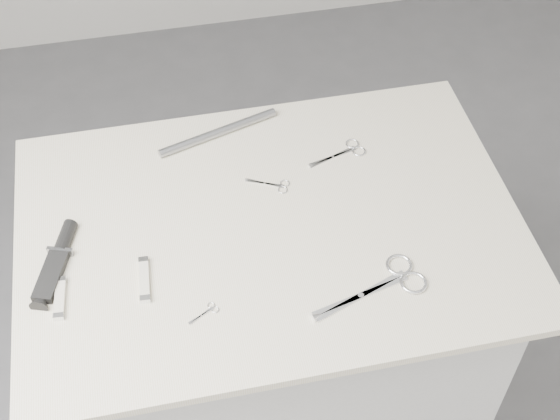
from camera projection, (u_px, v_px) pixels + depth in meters
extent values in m
cube|color=silver|center=(272.00, 348.00, 1.90)|extent=(0.90, 0.60, 0.90)
cube|color=beige|center=(270.00, 227.00, 1.56)|extent=(1.00, 0.70, 0.02)
cube|color=silver|center=(361.00, 296.00, 1.43)|extent=(0.20, 0.09, 0.00)
cylinder|color=silver|center=(361.00, 295.00, 1.43)|extent=(0.01, 0.01, 0.01)
torus|color=silver|center=(399.00, 265.00, 1.48)|extent=(0.05, 0.05, 0.01)
torus|color=silver|center=(413.00, 283.00, 1.45)|extent=(0.05, 0.05, 0.01)
cube|color=silver|center=(333.00, 157.00, 1.67)|extent=(0.11, 0.05, 0.00)
cylinder|color=silver|center=(333.00, 157.00, 1.67)|extent=(0.01, 0.01, 0.00)
torus|color=silver|center=(352.00, 144.00, 1.70)|extent=(0.03, 0.03, 0.00)
torus|color=silver|center=(359.00, 151.00, 1.69)|extent=(0.03, 0.03, 0.00)
cube|color=silver|center=(265.00, 183.00, 1.62)|extent=(0.08, 0.05, 0.00)
cylinder|color=silver|center=(265.00, 183.00, 1.62)|extent=(0.00, 0.00, 0.00)
torus|color=silver|center=(285.00, 183.00, 1.62)|extent=(0.02, 0.02, 0.00)
torus|color=silver|center=(283.00, 190.00, 1.61)|extent=(0.02, 0.02, 0.00)
cube|color=silver|center=(201.00, 316.00, 1.41)|extent=(0.05, 0.03, 0.00)
cylinder|color=silver|center=(201.00, 315.00, 1.41)|extent=(0.00, 0.00, 0.00)
torus|color=silver|center=(211.00, 305.00, 1.42)|extent=(0.01, 0.01, 0.00)
torus|color=silver|center=(215.00, 310.00, 1.41)|extent=(0.01, 0.01, 0.00)
cube|color=black|center=(51.00, 276.00, 1.46)|extent=(0.07, 0.12, 0.01)
cube|color=gray|center=(60.00, 252.00, 1.50)|extent=(0.04, 0.02, 0.01)
cylinder|color=black|center=(66.00, 238.00, 1.52)|extent=(0.05, 0.07, 0.02)
cube|color=beige|center=(144.00, 279.00, 1.45)|extent=(0.03, 0.10, 0.01)
cube|color=silver|center=(144.00, 260.00, 1.48)|extent=(0.02, 0.01, 0.01)
cube|color=silver|center=(145.00, 299.00, 1.42)|extent=(0.02, 0.01, 0.01)
cube|color=beige|center=(60.00, 298.00, 1.43)|extent=(0.03, 0.09, 0.01)
cube|color=silver|center=(61.00, 280.00, 1.45)|extent=(0.02, 0.01, 0.01)
cube|color=silver|center=(59.00, 316.00, 1.40)|extent=(0.02, 0.01, 0.01)
cylinder|color=gray|center=(218.00, 132.00, 1.71)|extent=(0.27, 0.10, 0.02)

